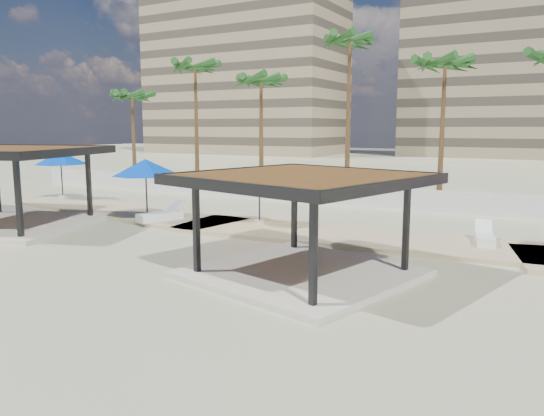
% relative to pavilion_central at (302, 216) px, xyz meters
% --- Properties ---
extents(ground, '(200.00, 200.00, 0.00)m').
position_rel_pavilion_central_xyz_m(ground, '(-2.58, -1.05, -1.92)').
color(ground, '#CCBC87').
rests_on(ground, ground).
extents(promenade, '(44.45, 7.97, 0.24)m').
position_rel_pavilion_central_xyz_m(promenade, '(-0.58, 6.62, -1.86)').
color(promenade, '#C6B284').
rests_on(promenade, ground).
extents(boundary_wall, '(56.00, 0.30, 1.20)m').
position_rel_pavilion_central_xyz_m(boundary_wall, '(-2.58, 14.95, -1.32)').
color(boundary_wall, silver).
rests_on(boundary_wall, ground).
extents(building_west, '(34.00, 16.00, 32.40)m').
position_rel_pavilion_central_xyz_m(building_west, '(-44.58, 66.95, 13.34)').
color(building_west, '#937F60').
rests_on(building_west, ground).
extents(building_mid, '(38.00, 16.00, 30.40)m').
position_rel_pavilion_central_xyz_m(building_mid, '(1.42, 76.95, 12.35)').
color(building_mid, '#847259').
rests_on(building_mid, ground).
extents(pavilion_central, '(7.67, 7.67, 3.22)m').
position_rel_pavilion_central_xyz_m(pavilion_central, '(0.00, 0.00, 0.00)').
color(pavilion_central, beige).
rests_on(pavilion_central, ground).
extents(pavilion_west, '(9.17, 9.17, 3.70)m').
position_rel_pavilion_central_xyz_m(pavilion_west, '(-15.54, 0.64, 0.29)').
color(pavilion_west, beige).
rests_on(pavilion_west, ground).
extents(umbrella_a, '(4.20, 4.20, 2.90)m').
position_rel_pavilion_central_xyz_m(umbrella_a, '(-21.05, 8.15, 0.75)').
color(umbrella_a, beige).
rests_on(umbrella_a, promenade).
extents(umbrella_b, '(3.42, 3.42, 2.66)m').
position_rel_pavilion_central_xyz_m(umbrella_b, '(-5.41, 6.48, 0.55)').
color(umbrella_b, beige).
rests_on(umbrella_b, promenade).
extents(umbrella_f, '(3.97, 3.97, 2.92)m').
position_rel_pavilion_central_xyz_m(umbrella_f, '(-10.76, 4.75, 0.77)').
color(umbrella_f, beige).
rests_on(umbrella_f, promenade).
extents(lounger_a, '(1.45, 2.46, 0.89)m').
position_rel_pavilion_central_xyz_m(lounger_a, '(-9.94, 4.80, -1.53)').
color(lounger_a, white).
rests_on(lounger_a, promenade).
extents(lounger_c, '(1.06, 2.10, 0.76)m').
position_rel_pavilion_central_xyz_m(lounger_c, '(4.37, 7.14, -1.56)').
color(lounger_c, white).
rests_on(lounger_c, promenade).
extents(palm_a, '(3.00, 3.00, 7.87)m').
position_rel_pavilion_central_xyz_m(palm_a, '(-23.58, 17.25, 4.87)').
color(palm_a, brown).
rests_on(palm_a, ground).
extents(palm_b, '(3.00, 3.00, 9.85)m').
position_rel_pavilion_central_xyz_m(palm_b, '(-17.58, 17.65, 6.72)').
color(palm_b, brown).
rests_on(palm_b, ground).
extents(palm_c, '(3.00, 3.00, 8.56)m').
position_rel_pavilion_central_xyz_m(palm_c, '(-11.58, 17.05, 5.51)').
color(palm_c, brown).
rests_on(palm_c, ground).
extents(palm_d, '(3.00, 3.00, 10.81)m').
position_rel_pavilion_central_xyz_m(palm_d, '(-5.58, 17.85, 7.62)').
color(palm_d, brown).
rests_on(palm_d, ground).
extents(palm_e, '(3.00, 3.00, 9.04)m').
position_rel_pavilion_central_xyz_m(palm_e, '(0.42, 17.35, 5.97)').
color(palm_e, brown).
rests_on(palm_e, ground).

